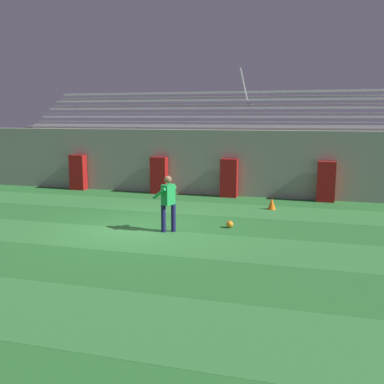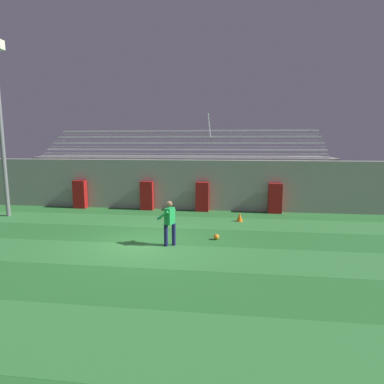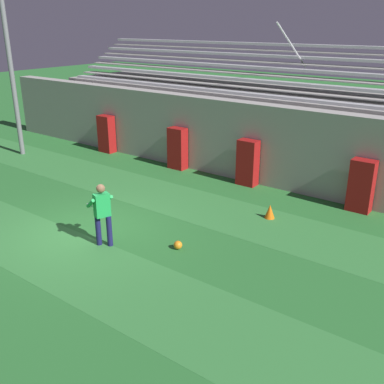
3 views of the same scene
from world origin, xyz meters
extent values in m
plane|color=#286B2D|center=(0.00, 0.00, 0.00)|extent=(80.00, 80.00, 0.00)
cube|color=#337A38|center=(0.00, -6.00, 0.00)|extent=(28.00, 2.33, 0.01)
cube|color=#337A38|center=(0.00, -1.35, 0.00)|extent=(28.00, 2.33, 0.01)
cube|color=#337A38|center=(0.00, 3.31, 0.00)|extent=(28.00, 2.33, 0.01)
cube|color=#999691|center=(0.00, 6.50, 1.40)|extent=(24.00, 0.60, 2.80)
cube|color=maroon|center=(-1.57, 5.95, 0.81)|extent=(0.71, 0.44, 1.61)
cube|color=maroon|center=(1.57, 5.95, 0.81)|extent=(0.71, 0.44, 1.61)
cube|color=maroon|center=(-5.55, 5.95, 0.81)|extent=(0.71, 0.44, 1.61)
cube|color=maroon|center=(5.49, 5.95, 0.81)|extent=(0.71, 0.44, 1.61)
cube|color=#999691|center=(0.00, 8.85, 1.45)|extent=(18.00, 3.90, 2.90)
cube|color=silver|center=(0.00, 7.25, 2.95)|extent=(17.10, 0.36, 0.10)
cube|color=#999691|center=(0.00, 7.05, 2.72)|extent=(17.10, 0.60, 0.04)
cube|color=silver|center=(0.00, 7.95, 3.35)|extent=(17.10, 0.36, 0.10)
cube|color=#999691|center=(0.00, 7.75, 3.12)|extent=(17.10, 0.60, 0.04)
cube|color=silver|center=(0.00, 8.65, 3.75)|extent=(17.10, 0.36, 0.10)
cube|color=#999691|center=(0.00, 8.45, 3.52)|extent=(17.10, 0.60, 0.04)
cube|color=silver|center=(0.00, 9.35, 4.15)|extent=(17.10, 0.36, 0.10)
cube|color=#999691|center=(0.00, 9.15, 3.92)|extent=(17.10, 0.60, 0.04)
cube|color=silver|center=(0.00, 10.05, 4.55)|extent=(17.10, 0.36, 0.10)
cube|color=#999691|center=(0.00, 9.85, 4.32)|extent=(17.10, 0.60, 0.04)
cylinder|color=silver|center=(1.77, 8.40, 4.60)|extent=(0.06, 2.63, 1.65)
cylinder|color=#19194C|center=(0.83, -0.33, 0.41)|extent=(0.18, 0.18, 0.82)
cylinder|color=#19194C|center=(1.10, -0.19, 0.41)|extent=(0.18, 0.18, 0.82)
cube|color=green|center=(0.97, -0.26, 1.12)|extent=(0.36, 0.44, 0.60)
sphere|color=brown|center=(0.97, -0.26, 1.56)|extent=(0.22, 0.22, 0.22)
cylinder|color=green|center=(0.75, -0.44, 1.17)|extent=(0.48, 0.25, 0.37)
cylinder|color=green|center=(0.92, 0.01, 1.17)|extent=(0.48, 0.25, 0.37)
cube|color=silver|center=(0.58, -0.33, 1.04)|extent=(0.14, 0.14, 0.08)
cube|color=silver|center=(0.72, 0.04, 1.04)|extent=(0.14, 0.14, 0.08)
sphere|color=orange|center=(2.62, 0.70, 0.11)|extent=(0.22, 0.22, 0.22)
cone|color=orange|center=(3.58, 3.82, 0.21)|extent=(0.30, 0.30, 0.42)
camera|label=1|loc=(5.14, -12.51, 3.39)|focal=42.00mm
camera|label=2|loc=(3.20, -11.42, 3.72)|focal=30.00mm
camera|label=3|loc=(9.00, -7.22, 5.43)|focal=42.00mm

